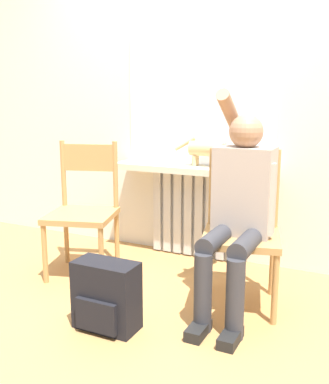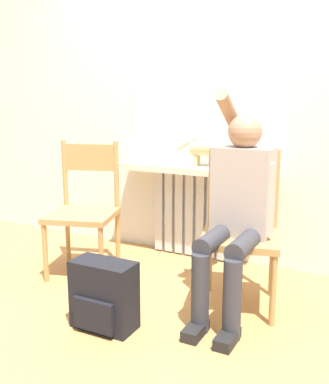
# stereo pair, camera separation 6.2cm
# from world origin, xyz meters

# --- Properties ---
(ground_plane) EXTENTS (12.00, 12.00, 0.00)m
(ground_plane) POSITION_xyz_m (0.00, 0.00, 0.00)
(ground_plane) COLOR #B27F47
(wall_with_window) EXTENTS (7.00, 0.06, 2.70)m
(wall_with_window) POSITION_xyz_m (0.00, 1.23, 1.35)
(wall_with_window) COLOR silver
(wall_with_window) RESTS_ON ground_plane
(radiator) EXTENTS (0.73, 0.08, 0.69)m
(radiator) POSITION_xyz_m (-0.00, 1.15, 0.35)
(radiator) COLOR silver
(radiator) RESTS_ON ground_plane
(windowsill) EXTENTS (1.26, 0.25, 0.05)m
(windowsill) POSITION_xyz_m (0.00, 1.07, 0.72)
(windowsill) COLOR beige
(windowsill) RESTS_ON radiator
(window_glass) EXTENTS (1.20, 0.01, 1.19)m
(window_glass) POSITION_xyz_m (0.00, 1.20, 1.34)
(window_glass) COLOR white
(window_glass) RESTS_ON windowsill
(chair_left) EXTENTS (0.56, 0.56, 0.95)m
(chair_left) POSITION_xyz_m (-0.60, 0.49, 0.48)
(chair_left) COLOR #B2844C
(chair_left) RESTS_ON ground_plane
(chair_right) EXTENTS (0.55, 0.55, 0.95)m
(chair_right) POSITION_xyz_m (0.57, 0.49, 0.48)
(chair_right) COLOR #B2844C
(chair_right) RESTS_ON ground_plane
(person) EXTENTS (0.36, 0.96, 1.31)m
(person) POSITION_xyz_m (0.58, 0.38, 0.65)
(person) COLOR #333338
(person) RESTS_ON ground_plane
(cat) EXTENTS (0.47, 0.11, 0.22)m
(cat) POSITION_xyz_m (0.13, 1.10, 0.88)
(cat) COLOR #DBB77A
(cat) RESTS_ON windowsill
(backpack) EXTENTS (0.35, 0.21, 0.38)m
(backpack) POSITION_xyz_m (0.01, -0.15, 0.19)
(backpack) COLOR black
(backpack) RESTS_ON ground_plane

